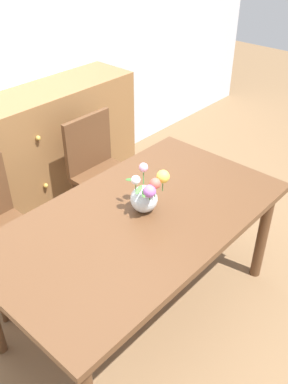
{
  "coord_description": "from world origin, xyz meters",
  "views": [
    {
      "loc": [
        -1.3,
        -1.2,
        2.12
      ],
      "look_at": [
        0.06,
        0.02,
        0.86
      ],
      "focal_mm": 38.89,
      "sensor_mm": 36.0,
      "label": 1
    }
  ],
  "objects": [
    {
      "name": "ground_plane",
      "position": [
        0.0,
        0.0,
        0.0
      ],
      "size": [
        12.0,
        12.0,
        0.0
      ],
      "primitive_type": "plane",
      "color": "brown"
    },
    {
      "name": "flower_vase",
      "position": [
        0.06,
        0.0,
        0.85
      ],
      "size": [
        0.2,
        0.24,
        0.26
      ],
      "color": "silver",
      "rests_on": "dining_table"
    },
    {
      "name": "chair_right",
      "position": [
        0.45,
        0.81,
        0.52
      ],
      "size": [
        0.42,
        0.42,
        0.9
      ],
      "rotation": [
        0.0,
        0.0,
        3.14
      ],
      "color": "brown",
      "rests_on": "ground_plane"
    },
    {
      "name": "dresser",
      "position": [
        0.45,
        1.33,
        0.5
      ],
      "size": [
        1.4,
        0.47,
        1.0
      ],
      "color": "olive",
      "rests_on": "ground_plane"
    },
    {
      "name": "dining_table",
      "position": [
        0.0,
        0.0,
        0.66
      ],
      "size": [
        1.68,
        0.95,
        0.74
      ],
      "color": "brown",
      "rests_on": "ground_plane"
    }
  ]
}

